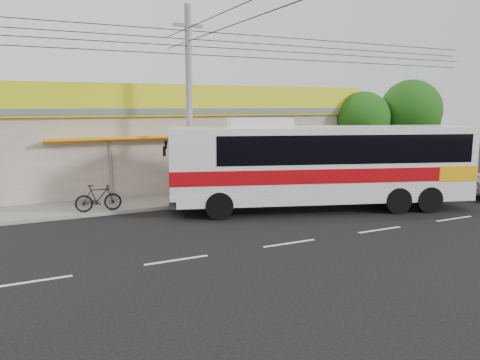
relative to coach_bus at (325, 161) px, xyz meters
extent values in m
plane|color=black|center=(-4.22, -1.34, -2.20)|extent=(120.00, 120.00, 0.00)
cube|color=gray|center=(-4.22, 4.66, -2.12)|extent=(30.00, 3.20, 0.15)
cube|color=gray|center=(-4.22, 10.26, -0.10)|extent=(22.00, 8.00, 4.20)
cube|color=#54565B|center=(-4.22, 10.26, 2.15)|extent=(22.60, 8.60, 0.30)
cube|color=#CFD212|center=(-4.22, 6.14, 2.70)|extent=(22.00, 0.24, 1.60)
cube|color=#AF1909|center=(-6.22, 6.11, 2.70)|extent=(9.00, 0.10, 1.20)
cube|color=#15791E|center=(2.28, 6.11, 2.70)|extent=(2.40, 0.10, 1.10)
cube|color=navy|center=(4.98, 6.11, 2.70)|extent=(2.20, 0.10, 1.10)
cube|color=orange|center=(-6.22, 5.96, 0.80)|extent=(10.00, 1.20, 0.37)
cube|color=silver|center=(-0.20, 0.06, -0.09)|extent=(13.50, 6.74, 3.21)
cube|color=#A6070C|center=(-0.20, 0.06, -0.48)|extent=(13.55, 6.79, 0.61)
cube|color=#E4A10C|center=(5.28, -1.71, -0.48)|extent=(2.56, 3.24, 0.66)
cube|color=black|center=(0.54, -0.17, 0.63)|extent=(11.40, 6.09, 1.22)
cube|color=black|center=(-6.44, 2.09, 0.40)|extent=(0.92, 2.37, 1.66)
cube|color=silver|center=(-2.83, 0.92, 1.71)|extent=(3.01, 2.30, 0.40)
cylinder|color=black|center=(-5.01, 0.31, -1.62)|extent=(1.20, 0.69, 1.15)
cylinder|color=black|center=(-4.24, 2.69, -1.62)|extent=(1.20, 0.69, 1.15)
cylinder|color=black|center=(3.73, -2.53, -1.62)|extent=(1.20, 0.69, 1.15)
cylinder|color=black|center=(4.51, -0.15, -1.62)|extent=(1.20, 0.69, 1.15)
imported|color=black|center=(-9.32, 3.36, -1.47)|extent=(1.98, 0.71, 1.16)
cylinder|color=slate|center=(-5.12, 3.42, 2.33)|extent=(0.29, 0.29, 9.05)
cube|color=slate|center=(-5.12, 3.42, 5.94)|extent=(1.36, 0.14, 0.14)
cylinder|color=#342514|center=(6.93, 5.71, -0.80)|extent=(0.31, 0.31, 2.79)
sphere|color=#11440E|center=(6.93, 5.71, 1.64)|extent=(3.32, 3.32, 3.32)
sphere|color=#11440E|center=(7.45, 5.45, 1.12)|extent=(2.09, 2.09, 2.09)
cylinder|color=#342514|center=(9.96, 4.84, -0.62)|extent=(0.36, 0.36, 3.17)
sphere|color=#11440E|center=(9.96, 4.84, 2.16)|extent=(3.76, 3.76, 3.76)
sphere|color=#11440E|center=(10.55, 4.54, 1.56)|extent=(2.38, 2.38, 2.38)
camera|label=1|loc=(-12.44, -16.91, 2.43)|focal=35.00mm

